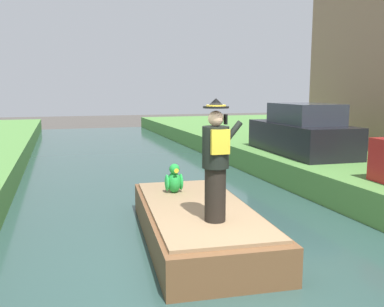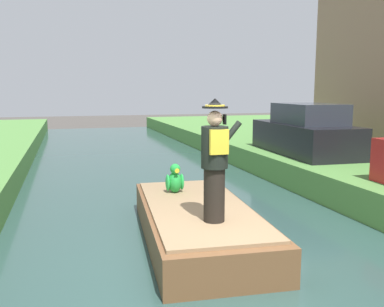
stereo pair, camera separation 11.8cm
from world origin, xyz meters
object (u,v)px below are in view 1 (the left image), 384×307
boat (198,222)px  parked_car_dark (301,132)px  person_pirate (216,161)px  parrot_plush (174,180)px

boat → parked_car_dark: (4.75, 4.28, 1.01)m
boat → person_pirate: (-0.02, -0.90, 1.23)m
parrot_plush → parked_car_dark: size_ratio=0.14×
boat → person_pirate: person_pirate is taller
parrot_plush → parked_car_dark: 5.91m
boat → parked_car_dark: bearing=42.0°
person_pirate → parked_car_dark: size_ratio=0.45×
person_pirate → parked_car_dark: bearing=38.4°
person_pirate → parked_car_dark: (4.77, 5.18, -0.22)m
boat → parked_car_dark: size_ratio=1.06×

